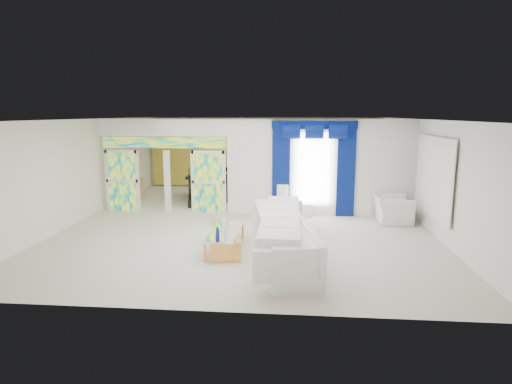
# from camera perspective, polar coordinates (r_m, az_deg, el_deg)

# --- Properties ---
(floor) EXTENTS (12.00, 12.00, 0.00)m
(floor) POSITION_cam_1_polar(r_m,az_deg,el_deg) (12.87, -0.86, -3.84)
(floor) COLOR #B7AF9E
(floor) RESTS_ON ground
(dividing_wall) EXTENTS (5.70, 0.18, 3.00)m
(dividing_wall) POSITION_cam_1_polar(r_m,az_deg,el_deg) (13.54, 8.66, 3.22)
(dividing_wall) COLOR white
(dividing_wall) RESTS_ON ground
(dividing_header) EXTENTS (4.30, 0.18, 0.55)m
(dividing_header) POSITION_cam_1_polar(r_m,az_deg,el_deg) (14.04, -12.24, 8.37)
(dividing_header) COLOR white
(dividing_header) RESTS_ON dividing_wall
(stained_panel_left) EXTENTS (0.95, 0.04, 2.00)m
(stained_panel_left) POSITION_cam_1_polar(r_m,az_deg,el_deg) (14.68, -17.30, 1.45)
(stained_panel_left) COLOR #994C3F
(stained_panel_left) RESTS_ON ground
(stained_panel_right) EXTENTS (0.95, 0.04, 2.00)m
(stained_panel_right) POSITION_cam_1_polar(r_m,az_deg,el_deg) (13.85, -6.32, 1.35)
(stained_panel_right) COLOR #994C3F
(stained_panel_right) RESTS_ON ground
(stained_transom) EXTENTS (4.00, 0.05, 0.35)m
(stained_transom) POSITION_cam_1_polar(r_m,az_deg,el_deg) (14.06, -12.17, 6.44)
(stained_transom) COLOR #994C3F
(stained_transom) RESTS_ON dividing_header
(window_pane) EXTENTS (1.00, 0.02, 2.30)m
(window_pane) POSITION_cam_1_polar(r_m,az_deg,el_deg) (13.43, 7.62, 2.97)
(window_pane) COLOR white
(window_pane) RESTS_ON dividing_wall
(blue_drape_left) EXTENTS (0.55, 0.10, 2.80)m
(blue_drape_left) POSITION_cam_1_polar(r_m,az_deg,el_deg) (13.40, 3.34, 2.82)
(blue_drape_left) COLOR #031548
(blue_drape_left) RESTS_ON ground
(blue_drape_right) EXTENTS (0.55, 0.10, 2.80)m
(blue_drape_right) POSITION_cam_1_polar(r_m,az_deg,el_deg) (13.49, 11.87, 2.66)
(blue_drape_right) COLOR #031548
(blue_drape_right) RESTS_ON ground
(blue_pelmet) EXTENTS (2.60, 0.12, 0.25)m
(blue_pelmet) POSITION_cam_1_polar(r_m,az_deg,el_deg) (13.30, 7.77, 8.82)
(blue_pelmet) COLOR #031548
(blue_pelmet) RESTS_ON dividing_wall
(wall_mirror) EXTENTS (0.04, 2.70, 1.90)m
(wall_mirror) POSITION_cam_1_polar(r_m,az_deg,el_deg) (12.09, 22.58, 1.92)
(wall_mirror) COLOR white
(wall_mirror) RESTS_ON ground
(gold_curtains) EXTENTS (9.70, 0.12, 2.90)m
(gold_curtains) POSITION_cam_1_polar(r_m,az_deg,el_deg) (18.43, 1.01, 5.22)
(gold_curtains) COLOR gold
(gold_curtains) RESTS_ON ground
(white_sofa) EXTENTS (1.67, 4.54, 0.85)m
(white_sofa) POSITION_cam_1_polar(r_m,az_deg,el_deg) (9.76, 3.52, -5.94)
(white_sofa) COLOR white
(white_sofa) RESTS_ON ground
(coffee_table) EXTENTS (0.97, 2.05, 0.44)m
(coffee_table) POSITION_cam_1_polar(r_m,az_deg,el_deg) (10.23, -4.08, -6.37)
(coffee_table) COLOR gold
(coffee_table) RESTS_ON ground
(console_table) EXTENTS (1.21, 0.42, 0.40)m
(console_table) POSITION_cam_1_polar(r_m,az_deg,el_deg) (13.46, 4.82, -2.36)
(console_table) COLOR white
(console_table) RESTS_ON ground
(table_lamp) EXTENTS (0.36, 0.36, 0.58)m
(table_lamp) POSITION_cam_1_polar(r_m,az_deg,el_deg) (13.37, 3.56, -0.30)
(table_lamp) COLOR white
(table_lamp) RESTS_ON console_table
(armchair) EXTENTS (1.03, 1.18, 0.76)m
(armchair) POSITION_cam_1_polar(r_m,az_deg,el_deg) (13.26, 17.61, -2.21)
(armchair) COLOR white
(armchair) RESTS_ON ground
(grand_piano) EXTENTS (2.00, 2.36, 1.04)m
(grand_piano) POSITION_cam_1_polar(r_m,az_deg,el_deg) (16.32, -6.19, 1.01)
(grand_piano) COLOR black
(grand_piano) RESTS_ON ground
(piano_bench) EXTENTS (0.92, 0.53, 0.29)m
(piano_bench) POSITION_cam_1_polar(r_m,az_deg,el_deg) (14.85, -7.36, -1.42)
(piano_bench) COLOR black
(piano_bench) RESTS_ON ground
(tv_console) EXTENTS (0.55, 0.51, 0.76)m
(tv_console) POSITION_cam_1_polar(r_m,az_deg,el_deg) (16.62, -15.62, 0.38)
(tv_console) COLOR tan
(tv_console) RESTS_ON ground
(chandelier) EXTENTS (0.60, 0.60, 0.60)m
(chandelier) POSITION_cam_1_polar(r_m,az_deg,el_deg) (16.22, -7.83, 8.49)
(chandelier) COLOR gold
(chandelier) RESTS_ON ceiling
(decanters) EXTENTS (0.26, 1.05, 0.20)m
(decanters) POSITION_cam_1_polar(r_m,az_deg,el_deg) (9.96, -4.44, -5.04)
(decanters) COLOR silver
(decanters) RESTS_ON coffee_table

